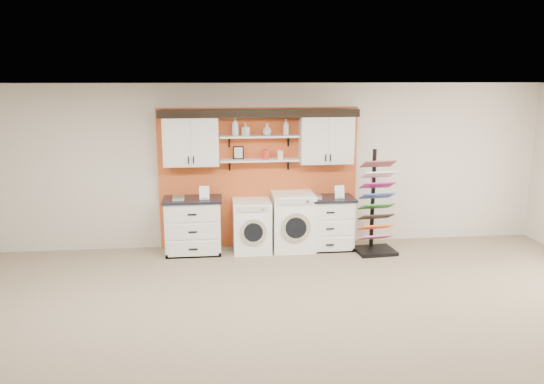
{
  "coord_description": "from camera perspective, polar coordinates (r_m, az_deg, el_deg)",
  "views": [
    {
      "loc": [
        -0.76,
        -4.97,
        2.9
      ],
      "look_at": [
        0.04,
        2.3,
        1.31
      ],
      "focal_mm": 35.0,
      "sensor_mm": 36.0,
      "label": 1
    }
  ],
  "objects": [
    {
      "name": "dryer",
      "position": [
        9.03,
        2.26,
        -3.18
      ],
      "size": [
        0.7,
        0.71,
        0.98
      ],
      "color": "white",
      "rests_on": "floor"
    },
    {
      "name": "shelf_lower",
      "position": [
        8.9,
        -1.35,
        3.44
      ],
      "size": [
        1.32,
        0.28,
        0.03
      ],
      "primitive_type": "cube",
      "color": "silver",
      "rests_on": "wall_back"
    },
    {
      "name": "wall_back",
      "position": [
        9.12,
        -1.46,
        2.83
      ],
      "size": [
        10.0,
        0.0,
        10.0
      ],
      "primitive_type": "plane",
      "rotation": [
        1.57,
        0.0,
        0.0
      ],
      "color": "beige",
      "rests_on": "floor"
    },
    {
      "name": "base_cabinet_left",
      "position": [
        8.95,
        -8.47,
        -3.59
      ],
      "size": [
        0.96,
        0.66,
        0.94
      ],
      "color": "silver",
      "rests_on": "floor"
    },
    {
      "name": "upper_cabinet_right",
      "position": [
        9.02,
        5.85,
        5.74
      ],
      "size": [
        0.9,
        0.35,
        0.84
      ],
      "color": "silver",
      "rests_on": "wall_back"
    },
    {
      "name": "soap_bottle_c",
      "position": [
        8.85,
        -0.54,
        6.73
      ],
      "size": [
        0.19,
        0.19,
        0.19
      ],
      "primitive_type": "imported",
      "rotation": [
        0.0,
        0.0,
        1.23
      ],
      "color": "silver",
      "rests_on": "shelf_upper"
    },
    {
      "name": "soap_bottle_b",
      "position": [
        8.82,
        -2.86,
        6.75
      ],
      "size": [
        0.13,
        0.13,
        0.21
      ],
      "primitive_type": "imported",
      "rotation": [
        0.0,
        0.0,
        3.9
      ],
      "color": "silver",
      "rests_on": "shelf_upper"
    },
    {
      "name": "base_cabinet_right",
      "position": [
        9.14,
        5.85,
        -3.3
      ],
      "size": [
        0.92,
        0.66,
        0.9
      ],
      "color": "silver",
      "rests_on": "floor"
    },
    {
      "name": "soap_bottle_a",
      "position": [
        8.81,
        -3.98,
        7.03
      ],
      "size": [
        0.16,
        0.16,
        0.3
      ],
      "primitive_type": "imported",
      "rotation": [
        0.0,
        0.0,
        2.18
      ],
      "color": "silver",
      "rests_on": "shelf_upper"
    },
    {
      "name": "shelf_upper",
      "position": [
        8.85,
        -1.36,
        6.0
      ],
      "size": [
        1.32,
        0.28,
        0.03
      ],
      "primitive_type": "cube",
      "color": "silver",
      "rests_on": "wall_back"
    },
    {
      "name": "canister_red",
      "position": [
        8.9,
        -0.71,
        4.06
      ],
      "size": [
        0.11,
        0.11,
        0.16
      ],
      "primitive_type": "cylinder",
      "color": "red",
      "rests_on": "shelf_lower"
    },
    {
      "name": "ceiling",
      "position": [
        5.02,
        2.42,
        11.16
      ],
      "size": [
        10.0,
        10.0,
        0.0
      ],
      "primitive_type": "plane",
      "rotation": [
        3.14,
        0.0,
        0.0
      ],
      "color": "white",
      "rests_on": "wall_back"
    },
    {
      "name": "upper_cabinet_left",
      "position": [
        8.83,
        -8.72,
        5.52
      ],
      "size": [
        0.9,
        0.35,
        0.84
      ],
      "color": "silver",
      "rests_on": "wall_back"
    },
    {
      "name": "canister_cream",
      "position": [
        8.93,
        0.89,
        4.02
      ],
      "size": [
        0.1,
        0.1,
        0.14
      ],
      "primitive_type": "cylinder",
      "color": "silver",
      "rests_on": "shelf_lower"
    },
    {
      "name": "floor",
      "position": [
        5.8,
        2.16,
        -17.71
      ],
      "size": [
        10.0,
        10.0,
        0.0
      ],
      "primitive_type": "plane",
      "color": "#866F5A",
      "rests_on": "ground"
    },
    {
      "name": "soap_bottle_d",
      "position": [
        8.89,
        1.51,
        6.99
      ],
      "size": [
        0.14,
        0.14,
        0.27
      ],
      "primitive_type": "imported",
      "rotation": [
        0.0,
        0.0,
        -0.52
      ],
      "color": "silver",
      "rests_on": "shelf_upper"
    },
    {
      "name": "washer",
      "position": [
        8.97,
        -2.19,
        -3.65
      ],
      "size": [
        0.63,
        0.71,
        0.87
      ],
      "color": "white",
      "rests_on": "floor"
    },
    {
      "name": "picture_frame",
      "position": [
        8.91,
        -3.63,
        4.24
      ],
      "size": [
        0.18,
        0.02,
        0.22
      ],
      "color": "black",
      "rests_on": "shelf_lower"
    },
    {
      "name": "sample_rack",
      "position": [
        9.02,
        11.08,
        -3.07
      ],
      "size": [
        0.67,
        0.58,
        1.73
      ],
      "rotation": [
        0.0,
        0.0,
        0.09
      ],
      "color": "black",
      "rests_on": "floor"
    },
    {
      "name": "accent_panel",
      "position": [
        9.12,
        -1.43,
        1.55
      ],
      "size": [
        3.4,
        0.07,
        2.4
      ],
      "primitive_type": "cube",
      "color": "#C55121",
      "rests_on": "wall_back"
    },
    {
      "name": "crown_molding",
      "position": [
        8.83,
        -1.39,
        8.58
      ],
      "size": [
        3.3,
        0.41,
        0.13
      ],
      "color": "black",
      "rests_on": "wall_back"
    }
  ]
}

